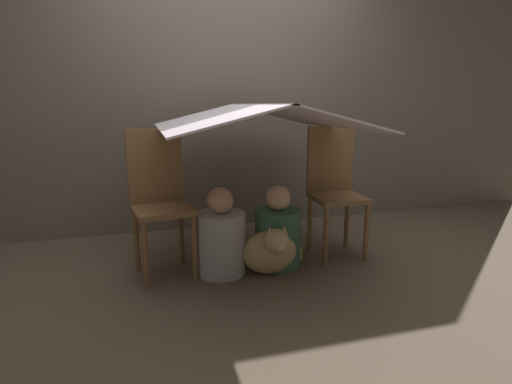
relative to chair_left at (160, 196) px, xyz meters
The scene contains 9 objects.
ground_plane 0.89m from the chair_left, 24.78° to the right, with size 8.80×8.80×0.00m, color brown.
wall_back 1.36m from the chair_left, 55.63° to the left, with size 7.00×0.05×2.50m.
chair_left is the anchor object (origin of this frame).
chair_right 1.29m from the chair_left, ahead, with size 0.39×0.39×0.97m.
sheet_canopy 0.84m from the chair_left, ahead, with size 1.28×1.45×0.17m.
person_front 0.50m from the chair_left, 21.39° to the right, with size 0.33×0.33×0.60m.
person_second 0.86m from the chair_left, ahead, with size 0.32×0.32×0.59m.
dog 0.83m from the chair_left, 21.21° to the right, with size 0.38×0.37×0.38m.
floor_cushion 0.96m from the chair_left, ahead, with size 0.34×0.27×0.10m.
Camera 1 is at (-0.75, -2.38, 1.13)m, focal length 28.00 mm.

